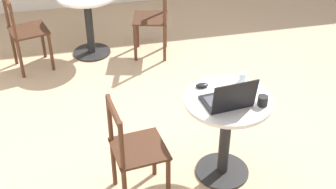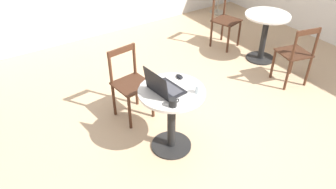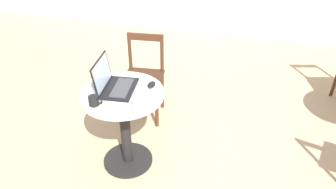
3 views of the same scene
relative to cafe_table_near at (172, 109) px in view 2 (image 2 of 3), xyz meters
name	(u,v)px [view 2 (image 2 of 3)]	position (x,y,z in m)	size (l,w,h in m)	color
ground_plane	(212,133)	(0.51, -0.09, -0.52)	(16.00, 16.00, 0.00)	tan
cafe_table_near	(172,109)	(0.00, 0.00, 0.00)	(0.67, 0.67, 0.74)	black
cafe_table_mid	(265,28)	(2.29, 0.86, 0.00)	(0.67, 0.67, 0.74)	black
chair_near_back	(130,84)	(-0.09, 0.74, -0.07)	(0.43, 0.43, 0.87)	#472819
chair_mid_front	(295,55)	(2.11, 0.14, -0.07)	(0.47, 0.47, 0.87)	#472819
chair_mid_back	(224,21)	(2.10, 1.56, -0.07)	(0.47, 0.47, 0.87)	#472819
laptop	(163,87)	(-0.08, 0.03, 0.27)	(0.31, 0.37, 0.25)	black
mouse	(179,76)	(0.20, 0.15, 0.24)	(0.06, 0.10, 0.03)	black
mug	(173,103)	(-0.13, -0.21, 0.26)	(0.11, 0.08, 0.08)	black
drinking_glass	(198,89)	(0.19, -0.17, 0.27)	(0.06, 0.06, 0.09)	silver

